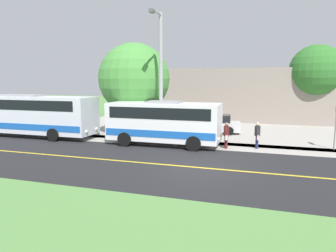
% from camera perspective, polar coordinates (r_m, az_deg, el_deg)
% --- Properties ---
extents(ground_plane, '(120.00, 120.00, 0.00)m').
position_cam_1_polar(ground_plane, '(14.58, 6.29, -7.90)').
color(ground_plane, '#548442').
extents(road_surface, '(8.00, 100.00, 0.01)m').
position_cam_1_polar(road_surface, '(14.58, 6.30, -7.88)').
color(road_surface, black).
rests_on(road_surface, ground).
extents(sidewalk, '(2.40, 100.00, 0.01)m').
position_cam_1_polar(sidewalk, '(19.56, 9.20, -3.69)').
color(sidewalk, '#9E9991').
rests_on(sidewalk, ground).
extents(parking_lot_surface, '(14.00, 36.00, 0.01)m').
position_cam_1_polar(parking_lot_surface, '(26.47, 17.85, -0.79)').
color(parking_lot_surface, '#9E9991').
rests_on(parking_lot_surface, ground).
extents(road_centre_line, '(0.16, 100.00, 0.00)m').
position_cam_1_polar(road_centre_line, '(14.57, 6.30, -7.86)').
color(road_centre_line, gold).
rests_on(road_centre_line, ground).
extents(shuttle_bus_front, '(2.73, 7.30, 2.83)m').
position_cam_1_polar(shuttle_bus_front, '(19.38, -0.76, 0.98)').
color(shuttle_bus_front, white).
rests_on(shuttle_bus_front, ground).
extents(transit_bus_rear, '(2.63, 11.97, 3.10)m').
position_cam_1_polar(transit_bus_rear, '(25.17, -26.02, 2.20)').
color(transit_bus_rear, silver).
rests_on(transit_bus_rear, ground).
extents(pedestrian_with_bags, '(0.72, 0.34, 1.60)m').
position_cam_1_polar(pedestrian_with_bags, '(19.23, 16.58, -1.57)').
color(pedestrian_with_bags, '#1E2347').
rests_on(pedestrian_with_bags, ground).
extents(pedestrian_waiting, '(0.72, 0.34, 1.60)m').
position_cam_1_polar(pedestrian_waiting, '(18.76, 10.99, -1.62)').
color(pedestrian_waiting, '#4C1919').
rests_on(pedestrian_waiting, ground).
extents(street_light_pole, '(1.97, 0.24, 8.38)m').
position_cam_1_polar(street_light_pole, '(19.66, -1.47, 9.97)').
color(street_light_pole, '#9E9EA3').
rests_on(street_light_pole, ground).
extents(parked_car_near, '(2.34, 4.55, 1.45)m').
position_cam_1_polar(parked_car_near, '(24.31, 8.51, 0.36)').
color(parked_car_near, silver).
rests_on(parked_car_near, ground).
extents(tree_curbside, '(5.33, 5.33, 6.93)m').
position_cam_1_polar(tree_curbside, '(23.05, -6.40, 8.86)').
color(tree_curbside, brown).
rests_on(tree_curbside, ground).
extents(tree_lot_edge, '(4.83, 4.83, 7.43)m').
position_cam_1_polar(tree_lot_edge, '(31.52, 26.25, 9.31)').
color(tree_lot_edge, brown).
rests_on(tree_lot_edge, ground).
extents(commercial_building, '(10.00, 23.69, 5.36)m').
position_cam_1_polar(commercial_building, '(35.38, 11.03, 6.08)').
color(commercial_building, gray).
rests_on(commercial_building, ground).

